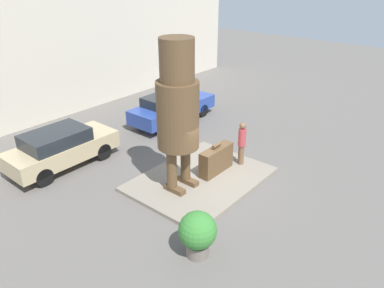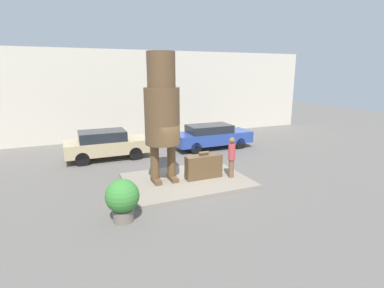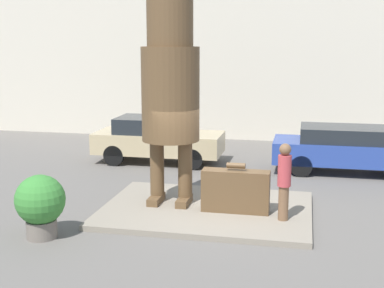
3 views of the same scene
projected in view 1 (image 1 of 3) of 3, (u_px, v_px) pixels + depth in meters
ground_plane at (201, 180)px, 13.93m from camera, size 60.00×60.00×0.00m
pedestal at (201, 179)px, 13.90m from camera, size 5.00×3.73×0.13m
building_backdrop at (44, 60)px, 18.33m from camera, size 28.00×0.60×6.02m
statue_figure at (178, 106)px, 12.03m from camera, size 1.41×1.41×5.19m
giant_suitcase at (216, 160)px, 14.06m from camera, size 1.59×0.44×1.18m
tourist at (242, 142)px, 14.42m from camera, size 0.30×0.30×1.76m
parked_car_tan at (61, 147)px, 14.59m from camera, size 4.29×1.74×1.55m
parked_car_blue at (172, 107)px, 18.82m from camera, size 4.73×1.74×1.46m
planter_pot at (198, 232)px, 10.07m from camera, size 1.06×1.06×1.37m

